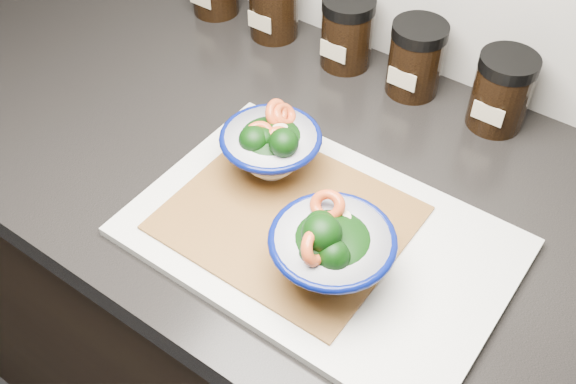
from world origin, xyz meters
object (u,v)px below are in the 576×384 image
Objects in this scene: spice_jar_c at (347,32)px; spice_jar_d at (416,59)px; spice_jar_e at (501,91)px; bowl_left at (271,146)px; bowl_right at (331,250)px; spice_jar_b at (274,4)px; cutting_board at (320,237)px.

spice_jar_d is (0.12, 0.00, 0.00)m from spice_jar_c.
spice_jar_c is at bearing 180.00° from spice_jar_e.
spice_jar_d is 0.13m from spice_jar_e.
spice_jar_d is at bearing 180.00° from spice_jar_e.
bowl_left is 0.34m from spice_jar_e.
bowl_right reaches higher than bowl_left.
bowl_left is 0.34m from spice_jar_b.
spice_jar_e is (0.13, 0.00, 0.00)m from spice_jar_d.
spice_jar_c is 0.12m from spice_jar_d.
spice_jar_c is at bearing 119.75° from bowl_right.
spice_jar_c is (-0.06, 0.28, -0.00)m from bowl_left.
spice_jar_b and spice_jar_e have the same top height.
cutting_board is at bearing -80.86° from spice_jar_d.
bowl_left reaches higher than cutting_board.
spice_jar_b is 1.00× the size of spice_jar_c.
spice_jar_b is 0.26m from spice_jar_d.
spice_jar_c is (-0.17, 0.33, 0.05)m from cutting_board.
cutting_board is 0.34m from spice_jar_d.
bowl_left is 0.28m from spice_jar_c.
spice_jar_e is (0.25, 0.00, 0.00)m from spice_jar_c.
bowl_right is 0.39m from spice_jar_d.
spice_jar_e is (0.19, 0.28, -0.00)m from bowl_left.
bowl_right is at bearing -47.39° from cutting_board.
spice_jar_e is at bearing 76.21° from cutting_board.
spice_jar_c is (0.14, 0.00, 0.00)m from spice_jar_b.
bowl_right reaches higher than spice_jar_c.
cutting_board is 3.98× the size of spice_jar_b.
spice_jar_b and spice_jar_d have the same top height.
spice_jar_b is 1.00× the size of spice_jar_e.
bowl_right is (0.04, -0.05, 0.06)m from cutting_board.
bowl_left is 1.16× the size of spice_jar_d.
bowl_left is at bearing -124.88° from spice_jar_e.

